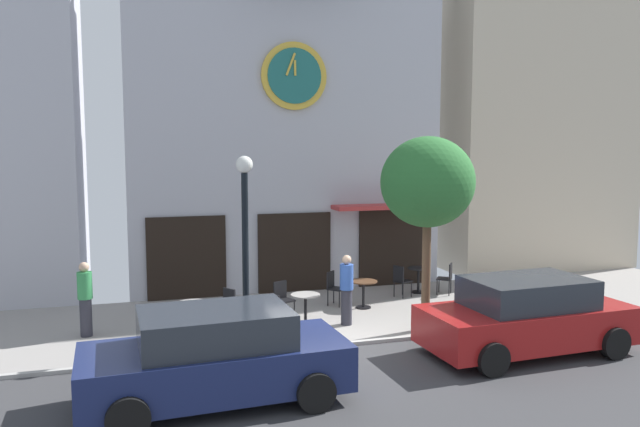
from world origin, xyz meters
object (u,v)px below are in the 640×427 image
object	(u,v)px
cafe_chair_by_entrance	(401,279)
pedestrian_blue	(347,289)
cafe_chair_near_tree	(283,297)
cafe_table_leftmost	(364,288)
cafe_chair_facing_street	(447,276)
cafe_table_rightmost	(192,312)
cafe_table_center	(305,304)
street_lamp	(245,249)
parked_car_navy	(216,357)
cafe_table_center_right	(418,276)
cafe_chair_under_awning	(278,310)
cafe_chair_right_end	(226,305)
parked_car_red	(526,316)
street_tree	(428,183)
cafe_chair_left_end	(334,286)
pedestrian_green	(85,298)

from	to	relation	value
cafe_chair_by_entrance	pedestrian_blue	size ratio (longest dim) A/B	0.54
cafe_chair_near_tree	pedestrian_blue	size ratio (longest dim) A/B	0.54
cafe_table_leftmost	cafe_chair_facing_street	bearing A→B (deg)	14.27
cafe_table_rightmost	pedestrian_blue	distance (m)	3.59
cafe_table_center	cafe_table_leftmost	bearing A→B (deg)	30.63
street_lamp	parked_car_navy	world-z (taller)	street_lamp
cafe_table_center_right	cafe_chair_under_awning	size ratio (longest dim) A/B	0.81
cafe_table_center	pedestrian_blue	size ratio (longest dim) A/B	0.45
cafe_table_center	cafe_chair_right_end	world-z (taller)	cafe_chair_right_end
parked_car_navy	parked_car_red	xyz separation A→B (m)	(6.37, 0.67, 0.00)
street_tree	cafe_chair_under_awning	size ratio (longest dim) A/B	4.93
cafe_table_center	cafe_chair_under_awning	size ratio (longest dim) A/B	0.83
pedestrian_blue	cafe_table_rightmost	bearing A→B (deg)	174.81
cafe_chair_near_tree	cafe_chair_facing_street	distance (m)	5.17
cafe_table_center	cafe_chair_facing_street	xyz separation A→B (m)	(4.70, 1.83, 0.00)
cafe_chair_left_end	parked_car_red	xyz separation A→B (m)	(2.58, -4.78, 0.23)
cafe_table_rightmost	cafe_chair_near_tree	distance (m)	2.35
cafe_chair_left_end	cafe_chair_by_entrance	size ratio (longest dim) A/B	1.00
cafe_chair_near_tree	cafe_chair_facing_street	xyz separation A→B (m)	(5.07, 1.03, 0.00)
cafe_table_rightmost	pedestrian_green	size ratio (longest dim) A/B	0.43
street_lamp	street_tree	world-z (taller)	street_tree
cafe_chair_left_end	pedestrian_blue	world-z (taller)	pedestrian_blue
cafe_table_rightmost	cafe_chair_facing_street	size ratio (longest dim) A/B	0.80
pedestrian_blue	pedestrian_green	size ratio (longest dim) A/B	1.00
cafe_chair_facing_street	parked_car_red	world-z (taller)	parked_car_red
cafe_chair_left_end	cafe_chair_near_tree	bearing A→B (deg)	-152.88
cafe_chair_facing_street	cafe_chair_by_entrance	bearing A→B (deg)	177.40
cafe_chair_by_entrance	parked_car_navy	bearing A→B (deg)	-135.65
cafe_chair_by_entrance	pedestrian_green	world-z (taller)	pedestrian_green
cafe_table_rightmost	street_lamp	bearing A→B (deg)	-42.70
cafe_table_center_right	cafe_chair_right_end	size ratio (longest dim) A/B	0.81
parked_car_red	cafe_chair_under_awning	bearing A→B (deg)	148.68
street_lamp	street_tree	bearing A→B (deg)	-3.73
cafe_chair_left_end	pedestrian_blue	bearing A→B (deg)	-98.55
cafe_chair_left_end	cafe_chair_facing_street	bearing A→B (deg)	3.55
cafe_table_rightmost	street_tree	bearing A→B (deg)	-13.50
pedestrian_blue	cafe_chair_near_tree	bearing A→B (deg)	142.16
cafe_chair_left_end	pedestrian_green	distance (m)	6.21
cafe_chair_right_end	cafe_chair_left_end	world-z (taller)	same
cafe_chair_under_awning	cafe_table_center	bearing A→B (deg)	28.37
parked_car_red	cafe_chair_left_end	bearing A→B (deg)	118.31
cafe_table_leftmost	cafe_chair_right_end	xyz separation A→B (m)	(-3.69, -0.73, 0.01)
pedestrian_blue	cafe_chair_under_awning	bearing A→B (deg)	-173.83
street_tree	cafe_chair_near_tree	xyz separation A→B (m)	(-2.91, 1.94, -2.86)
street_lamp	cafe_table_center	world-z (taller)	street_lamp
street_lamp	parked_car_navy	distance (m)	3.38
cafe_chair_under_awning	pedestrian_blue	world-z (taller)	pedestrian_blue
pedestrian_blue	pedestrian_green	distance (m)	5.90
cafe_chair_left_end	parked_car_red	bearing A→B (deg)	-61.69
cafe_table_center	parked_car_navy	world-z (taller)	parked_car_navy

